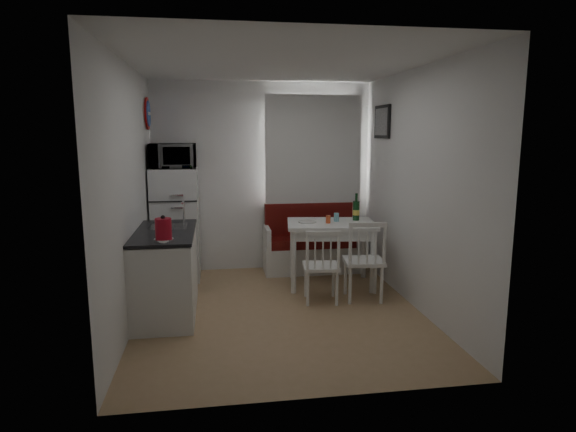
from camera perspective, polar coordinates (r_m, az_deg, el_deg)
name	(u,v)px	position (r m, az deg, el deg)	size (l,w,h in m)	color
floor	(280,311)	(5.31, -0.96, -11.25)	(3.00, 3.50, 0.02)	tan
ceiling	(279,62)	(5.01, -1.05, 17.74)	(3.00, 3.50, 0.02)	white
wall_back	(263,177)	(6.73, -3.00, 4.60)	(3.00, 0.02, 2.60)	white
wall_front	(314,223)	(3.29, 3.08, -0.89)	(3.00, 0.02, 2.60)	white
wall_left	(130,195)	(5.02, -18.23, 2.35)	(0.02, 3.50, 2.60)	white
wall_right	(417,190)	(5.40, 14.99, 3.00)	(0.02, 3.50, 2.60)	white
window	(313,154)	(6.78, 2.95, 7.40)	(1.22, 0.06, 1.47)	white
curtain	(314,150)	(6.71, 3.07, 7.80)	(1.35, 0.02, 1.50)	white
kitchen_counter	(166,272)	(5.30, -14.24, -6.42)	(0.62, 1.32, 1.16)	white
wall_sign	(148,114)	(6.42, -16.24, 11.58)	(0.40, 0.40, 0.03)	#1C4CA9
picture_frame	(382,122)	(6.38, 11.08, 10.90)	(0.04, 0.52, 0.42)	black
bench	(311,249)	(6.75, 2.70, -3.90)	(1.31, 0.50, 0.94)	white
dining_table	(331,229)	(6.04, 5.12, -1.60)	(1.17, 0.90, 0.81)	white
chair_left	(323,258)	(5.40, 4.16, -5.02)	(0.44, 0.43, 0.46)	white
chair_right	(366,252)	(5.51, 9.28, -4.26)	(0.49, 0.47, 0.51)	white
fridge	(176,224)	(6.44, -13.14, -0.96)	(0.59, 0.59, 1.47)	white
microwave	(173,156)	(6.29, -13.49, 6.94)	(0.57, 0.38, 0.31)	white
kettle	(163,229)	(4.65, -14.55, -1.51)	(0.18, 0.18, 0.25)	#AB0D1E
wine_bottle	(356,207)	(6.18, 8.09, 1.09)	(0.09, 0.09, 0.35)	#133D1B
drinking_glass_orange	(328,219)	(5.95, 4.79, -0.39)	(0.06, 0.06, 0.10)	#E55326
drinking_glass_blue	(336,217)	(6.08, 5.76, -0.14)	(0.06, 0.06, 0.11)	#7CC0D3
plate	(307,222)	(5.97, 2.29, -0.72)	(0.22, 0.22, 0.02)	white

